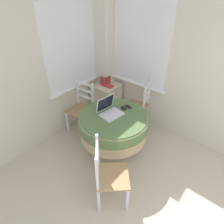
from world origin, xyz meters
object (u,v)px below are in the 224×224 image
at_px(laptop, 109,110).
at_px(dining_chair_camera_near, 109,176).
at_px(corner_cabinet, 107,99).
at_px(computer_mouse, 124,108).
at_px(cell_phone, 128,107).
at_px(round_dining_table, 113,125).
at_px(dining_chair_near_right_window, 139,106).
at_px(dining_chair_near_back_window, 82,108).
at_px(book_on_cabinet, 107,86).
at_px(storage_box, 105,80).

xyz_separation_m(laptop, dining_chair_camera_near, (-0.71, -0.58, -0.34)).
bearing_deg(corner_cabinet, computer_mouse, -124.22).
bearing_deg(cell_phone, round_dining_table, 175.13).
height_order(dining_chair_near_right_window, corner_cabinet, dining_chair_near_right_window).
bearing_deg(laptop, dining_chair_near_back_window, 81.77).
height_order(dining_chair_near_back_window, dining_chair_camera_near, same).
relative_size(computer_mouse, book_on_cabinet, 0.40).
bearing_deg(laptop, storage_box, 44.01).
height_order(computer_mouse, cell_phone, computer_mouse).
bearing_deg(book_on_cabinet, cell_phone, -119.09).
bearing_deg(storage_box, round_dining_table, -133.53).
bearing_deg(computer_mouse, dining_chair_near_back_window, 97.98).
xyz_separation_m(round_dining_table, dining_chair_near_right_window, (0.85, 0.08, -0.12)).
bearing_deg(cell_phone, dining_chair_near_back_window, 103.98).
relative_size(dining_chair_near_right_window, storage_box, 5.57).
height_order(dining_chair_camera_near, book_on_cabinet, dining_chair_camera_near).
height_order(laptop, storage_box, laptop).
xyz_separation_m(dining_chair_camera_near, corner_cabinet, (1.53, 1.35, -0.13)).
distance_m(dining_chair_near_right_window, dining_chair_camera_near, 1.64).
height_order(computer_mouse, dining_chair_near_back_window, dining_chair_near_back_window).
distance_m(laptop, book_on_cabinet, 1.07).
xyz_separation_m(laptop, storage_box, (0.85, 0.82, -0.06)).
distance_m(computer_mouse, dining_chair_near_right_window, 0.69).
bearing_deg(computer_mouse, laptop, 156.73).
relative_size(round_dining_table, dining_chair_near_back_window, 1.10).
height_order(round_dining_table, computer_mouse, computer_mouse).
height_order(corner_cabinet, storage_box, storage_box).
relative_size(computer_mouse, storage_box, 0.57).
bearing_deg(dining_chair_near_back_window, corner_cabinet, 1.26).
height_order(dining_chair_near_back_window, storage_box, dining_chair_near_back_window).
bearing_deg(storage_box, dining_chair_camera_near, -138.08).
relative_size(dining_chair_near_back_window, dining_chair_camera_near, 1.00).
xyz_separation_m(storage_box, book_on_cabinet, (-0.06, -0.11, -0.06)).
distance_m(round_dining_table, dining_chair_near_back_window, 0.86).
relative_size(dining_chair_camera_near, storage_box, 5.57).
height_order(computer_mouse, book_on_cabinet, computer_mouse).
height_order(cell_phone, corner_cabinet, cell_phone).
bearing_deg(book_on_cabinet, dining_chair_near_right_window, -86.36).
xyz_separation_m(round_dining_table, storage_box, (0.86, 0.91, 0.15)).
bearing_deg(laptop, dining_chair_camera_near, -140.78).
bearing_deg(dining_chair_near_back_window, computer_mouse, -82.02).
relative_size(laptop, computer_mouse, 3.65).
distance_m(computer_mouse, cell_phone, 0.10).
distance_m(laptop, dining_chair_near_back_window, 0.84).
relative_size(laptop, dining_chair_near_right_window, 0.38).
height_order(dining_chair_near_back_window, corner_cabinet, dining_chair_near_back_window).
xyz_separation_m(dining_chair_near_right_window, corner_cabinet, (-0.01, 0.79, -0.13)).
bearing_deg(corner_cabinet, round_dining_table, -134.16).
height_order(round_dining_table, dining_chair_near_back_window, dining_chair_near_back_window).
bearing_deg(round_dining_table, storage_box, 46.47).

